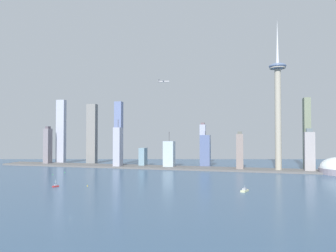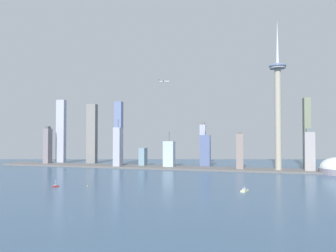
# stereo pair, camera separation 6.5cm
# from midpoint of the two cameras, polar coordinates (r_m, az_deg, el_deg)

# --- Properties ---
(ground_plane) EXTENTS (6000.00, 6000.00, 0.00)m
(ground_plane) POSITION_cam_midpoint_polar(r_m,az_deg,el_deg) (334.18, -17.54, -15.70)
(ground_plane) COLOR #375372
(waterfront_pier) EXTENTS (899.56, 65.83, 3.76)m
(waterfront_pier) POSITION_cam_midpoint_polar(r_m,az_deg,el_deg) (738.40, 0.77, -7.70)
(waterfront_pier) COLOR #5F5E5C
(waterfront_pier) RESTS_ON ground
(observation_tower) EXTENTS (36.89, 36.89, 335.24)m
(observation_tower) POSITION_cam_midpoint_polar(r_m,az_deg,el_deg) (720.05, 19.61, 4.96)
(observation_tower) COLOR #A69E8C
(observation_tower) RESTS_ON ground
(skyscraper_0) EXTENTS (26.78, 15.88, 164.06)m
(skyscraper_0) POSITION_cam_midpoint_polar(r_m,az_deg,el_deg) (877.22, -13.86, -1.42)
(skyscraper_0) COLOR gray
(skyscraper_0) RESTS_ON ground
(skyscraper_1) EXTENTS (24.22, 13.20, 175.93)m
(skyscraper_1) POSITION_cam_midpoint_polar(r_m,az_deg,el_deg) (902.27, -19.14, -1.01)
(skyscraper_1) COLOR #ACB1C5
(skyscraper_1) RESTS_ON ground
(skyscraper_2) EXTENTS (25.18, 25.39, 87.12)m
(skyscraper_2) POSITION_cam_midpoint_polar(r_m,az_deg,el_deg) (748.85, 0.21, -5.28)
(skyscraper_2) COLOR #ADBFC9
(skyscraper_2) RESTS_ON ground
(skyscraper_3) EXTENTS (17.34, 22.71, 117.66)m
(skyscraper_3) POSITION_cam_midpoint_polar(r_m,az_deg,el_deg) (766.61, -9.21, -3.92)
(skyscraper_3) COLOR #A6A8BE
(skyscraper_3) RESTS_ON ground
(skyscraper_4) EXTENTS (14.37, 26.40, 166.76)m
(skyscraper_4) POSITION_cam_midpoint_polar(r_m,az_deg,el_deg) (793.43, 24.25, -1.25)
(skyscraper_4) COLOR slate
(skyscraper_4) RESTS_ON ground
(skyscraper_5) EXTENTS (14.77, 26.62, 46.96)m
(skyscraper_5) POSITION_cam_midpoint_polar(r_m,az_deg,el_deg) (781.36, -4.63, -5.76)
(skyscraper_5) COLOR #7393A5
(skyscraper_5) RESTS_ON ground
(skyscraper_6) EXTENTS (15.11, 19.22, 102.32)m
(skyscraper_6) POSITION_cam_midpoint_polar(r_m,az_deg,el_deg) (886.20, -21.32, -3.49)
(skyscraper_6) COLOR slate
(skyscraper_6) RESTS_ON ground
(skyscraper_7) EXTENTS (15.59, 17.62, 87.62)m
(skyscraper_7) POSITION_cam_midpoint_polar(r_m,az_deg,el_deg) (715.82, 13.11, -4.64)
(skyscraper_7) COLOR gray
(skyscraper_7) RESTS_ON ground
(skyscraper_8) EXTENTS (14.93, 16.04, 111.86)m
(skyscraper_8) POSITION_cam_midpoint_polar(r_m,az_deg,el_deg) (818.94, 6.45, -3.40)
(skyscraper_8) COLOR #9FA7C9
(skyscraper_8) RESTS_ON ground
(skyscraper_9) EXTENTS (19.99, 15.53, 167.39)m
(skyscraper_9) POSITION_cam_midpoint_polar(r_m,az_deg,el_deg) (825.76, -9.11, -1.33)
(skyscraper_9) COLOR #6877A6
(skyscraper_9) RESTS_ON ground
(skyscraper_10) EXTENTS (20.54, 15.57, 93.97)m
(skyscraper_10) POSITION_cam_midpoint_polar(r_m,az_deg,el_deg) (728.49, 24.64, -4.29)
(skyscraper_10) COLOR #9A9598
(skyscraper_10) RESTS_ON ground
(skyscraper_11) EXTENTS (24.23, 26.07, 89.24)m
(skyscraper_11) POSITION_cam_midpoint_polar(r_m,az_deg,el_deg) (768.14, 6.89, -4.62)
(skyscraper_11) COLOR slate
(skyscraper_11) RESTS_ON ground
(boat_2) EXTENTS (11.98, 17.71, 8.95)m
(boat_2) POSITION_cam_midpoint_polar(r_m,az_deg,el_deg) (463.29, 13.97, -11.44)
(boat_2) COLOR beige
(boat_2) RESTS_ON ground
(boat_3) EXTENTS (7.78, 10.37, 10.41)m
(boat_3) POSITION_cam_midpoint_polar(r_m,az_deg,el_deg) (519.82, -20.05, -10.35)
(boat_3) COLOR red
(boat_3) RESTS_ON ground
(channel_buoy_0) EXTENTS (1.31, 1.31, 2.88)m
(channel_buoy_0) POSITION_cam_midpoint_polar(r_m,az_deg,el_deg) (693.31, -18.53, -8.08)
(channel_buoy_0) COLOR green
(channel_buoy_0) RESTS_ON ground
(channel_buoy_1) EXTENTS (1.48, 1.48, 2.23)m
(channel_buoy_1) POSITION_cam_midpoint_polar(r_m,az_deg,el_deg) (510.06, -14.66, -10.58)
(channel_buoy_1) COLOR yellow
(channel_buoy_1) RESTS_ON ground
(channel_buoy_2) EXTENTS (1.67, 1.67, 1.94)m
(channel_buoy_2) POSITION_cam_midpoint_polar(r_m,az_deg,el_deg) (666.70, -20.52, -8.37)
(channel_buoy_2) COLOR green
(channel_buoy_2) RESTS_ON ground
(airplane) EXTENTS (29.28, 30.72, 7.86)m
(airplane) POSITION_cam_midpoint_polar(r_m,az_deg,el_deg) (787.31, -0.80, 8.23)
(airplane) COLOR #BBB7BB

